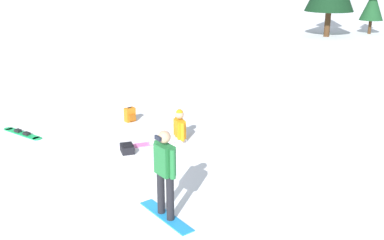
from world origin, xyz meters
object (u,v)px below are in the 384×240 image
loose_snowboard_near_left (22,133)px  snowboarder_foreground (165,172)px  snowboarder_midground (173,131)px  backpack_black (127,148)px  backpack_orange (130,115)px

loose_snowboard_near_left → snowboarder_foreground: bearing=-21.0°
snowboarder_midground → backpack_black: snowboarder_midground is taller
snowboarder_midground → backpack_orange: (-2.04, 0.96, -0.10)m
snowboarder_midground → backpack_orange: snowboarder_midground is taller
loose_snowboard_near_left → backpack_black: backpack_black is taller
snowboarder_foreground → snowboarder_midground: (-1.75, 3.68, -0.64)m
loose_snowboard_near_left → backpack_orange: size_ratio=3.55×
snowboarder_foreground → snowboarder_midground: snowboarder_foreground is taller
snowboarder_foreground → backpack_orange: size_ratio=3.79×
backpack_orange → loose_snowboard_near_left: bearing=-133.8°
snowboarder_midground → loose_snowboard_near_left: size_ratio=0.91×
snowboarder_midground → backpack_black: size_ratio=2.81×
snowboarder_foreground → backpack_black: size_ratio=3.29×
loose_snowboard_near_left → backpack_orange: 3.24m
loose_snowboard_near_left → backpack_orange: (2.24, 2.33, 0.19)m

